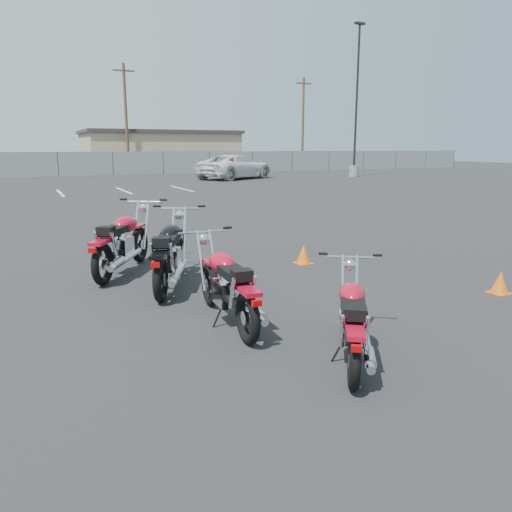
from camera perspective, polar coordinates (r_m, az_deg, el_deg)
name	(u,v)px	position (r m, az deg, el deg)	size (l,w,h in m)	color
ground	(262,315)	(6.51, 0.66, -6.78)	(120.00, 120.00, 0.00)	black
motorcycle_front_red	(123,242)	(8.86, -15.01, 1.51)	(1.69, 2.24, 1.17)	black
motorcycle_second_black	(170,254)	(7.81, -9.76, 0.26)	(1.43, 2.28, 1.15)	black
motorcycle_third_red	(228,286)	(6.11, -3.27, -3.43)	(0.82, 2.13, 1.04)	black
motorcycle_rear_red	(353,320)	(5.16, 10.98, -7.24)	(1.36, 1.76, 0.93)	black
training_cone_near	(303,254)	(9.35, 5.45, 0.19)	(0.29, 0.29, 0.35)	#E65E0C
training_cone_far	(500,282)	(8.26, 26.13, -2.73)	(0.28, 0.28, 0.33)	#E65E0C
light_pole_east	(355,138)	(38.30, 11.26, 13.12)	(0.80, 0.70, 10.70)	gray
chainlink_fence	(58,164)	(40.64, -21.69, 9.73)	(80.06, 0.06, 1.80)	slate
tan_building_east	(159,150)	(51.14, -11.04, 11.80)	(14.40, 9.40, 3.70)	tan
utility_pole_c	(126,117)	(45.45, -14.63, 15.16)	(1.80, 0.24, 9.00)	#462E20
utility_pole_d	(303,122)	(52.84, 5.39, 15.04)	(1.80, 0.24, 9.00)	#462E20
parking_line_stripes	(26,194)	(25.63, -24.83, 6.43)	(15.12, 4.00, 0.01)	silver
white_van	(235,160)	(34.72, -2.38, 10.92)	(6.78, 2.71, 2.58)	silver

